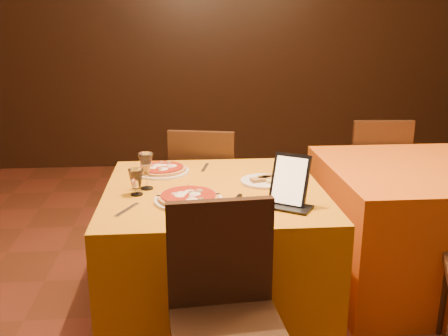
{
  "coord_description": "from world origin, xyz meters",
  "views": [
    {
      "loc": [
        -0.24,
        -2.02,
        1.56
      ],
      "look_at": [
        -0.04,
        0.37,
        0.86
      ],
      "focal_mm": 40.0,
      "sensor_mm": 36.0,
      "label": 1
    }
  ],
  "objects": [
    {
      "name": "tablet",
      "position": [
        0.24,
        0.12,
        0.87
      ],
      "size": [
        0.2,
        0.18,
        0.23
      ],
      "primitive_type": "cube",
      "rotation": [
        -0.35,
        0.0,
        -0.56
      ],
      "color": "black",
      "rests_on": "main_table"
    },
    {
      "name": "knife",
      "position": [
        -0.01,
        0.13,
        0.75
      ],
      "size": [
        0.1,
        0.22,
        0.01
      ],
      "primitive_type": "cube",
      "rotation": [
        0.0,
        0.0,
        1.19
      ],
      "color": "silver",
      "rests_on": "main_table"
    },
    {
      "name": "pizza_near",
      "position": [
        -0.22,
        0.2,
        0.77
      ],
      "size": [
        0.32,
        0.32,
        0.03
      ],
      "rotation": [
        0.0,
        0.0,
        -0.05
      ],
      "color": "white",
      "rests_on": "main_table"
    },
    {
      "name": "chair_main_far",
      "position": [
        -0.09,
        1.22,
        0.46
      ],
      "size": [
        0.53,
        0.53,
        0.91
      ],
      "primitive_type": null,
      "rotation": [
        0.0,
        0.0,
        2.93
      ],
      "color": "black",
      "rests_on": "floor"
    },
    {
      "name": "fork_far",
      "position": [
        -0.11,
        0.75,
        0.75
      ],
      "size": [
        0.06,
        0.17,
        0.01
      ],
      "primitive_type": "cube",
      "rotation": [
        0.0,
        0.0,
        1.35
      ],
      "color": "#ABAAB0",
      "rests_on": "main_table"
    },
    {
      "name": "fork_near",
      "position": [
        -0.49,
        0.1,
        0.75
      ],
      "size": [
        0.1,
        0.17,
        0.01
      ],
      "primitive_type": "cube",
      "rotation": [
        0.0,
        0.0,
        1.11
      ],
      "color": "#B5B3BA",
      "rests_on": "main_table"
    },
    {
      "name": "cutlet_dish",
      "position": [
        0.18,
        0.46,
        0.76
      ],
      "size": [
        0.25,
        0.25,
        0.03
      ],
      "rotation": [
        0.0,
        0.0,
        0.37
      ],
      "color": "white",
      "rests_on": "main_table"
    },
    {
      "name": "chair_side_far",
      "position": [
        1.16,
        1.47,
        0.46
      ],
      "size": [
        0.38,
        0.38,
        0.91
      ],
      "primitive_type": null,
      "rotation": [
        0.0,
        0.0,
        3.09
      ],
      "color": "black",
      "rests_on": "floor"
    },
    {
      "name": "water_glass",
      "position": [
        -0.47,
        0.32,
        0.81
      ],
      "size": [
        0.08,
        0.08,
        0.13
      ],
      "primitive_type": null,
      "rotation": [
        0.0,
        0.0,
        -0.15
      ],
      "color": "silver",
      "rests_on": "main_table"
    },
    {
      "name": "side_table",
      "position": [
        1.16,
        0.69,
        0.38
      ],
      "size": [
        1.1,
        1.1,
        0.75
      ],
      "primitive_type": "cube",
      "color": "#C7530C",
      "rests_on": "floor"
    },
    {
      "name": "chair_main_near",
      "position": [
        -0.09,
        -0.42,
        0.46
      ],
      "size": [
        0.46,
        0.46,
        0.91
      ],
      "primitive_type": null,
      "rotation": [
        0.0,
        0.0,
        0.08
      ],
      "color": "black",
      "rests_on": "floor"
    },
    {
      "name": "pizza_far",
      "position": [
        -0.36,
        0.68,
        0.77
      ],
      "size": [
        0.31,
        0.31,
        0.03
      ],
      "rotation": [
        0.0,
        0.0,
        0.06
      ],
      "color": "white",
      "rests_on": "main_table"
    },
    {
      "name": "main_table",
      "position": [
        -0.09,
        0.39,
        0.38
      ],
      "size": [
        1.1,
        1.1,
        0.75
      ],
      "primitive_type": "cube",
      "color": "#C5790C",
      "rests_on": "floor"
    },
    {
      "name": "wine_glass",
      "position": [
        -0.42,
        0.4,
        0.84
      ],
      "size": [
        0.1,
        0.1,
        0.19
      ],
      "primitive_type": null,
      "rotation": [
        0.0,
        0.0,
        0.35
      ],
      "color": "#D8B67A",
      "rests_on": "main_table"
    },
    {
      "name": "wall_back",
      "position": [
        0.0,
        3.5,
        1.4
      ],
      "size": [
        6.0,
        0.01,
        2.8
      ],
      "primitive_type": "cube",
      "color": "black",
      "rests_on": "floor"
    }
  ]
}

